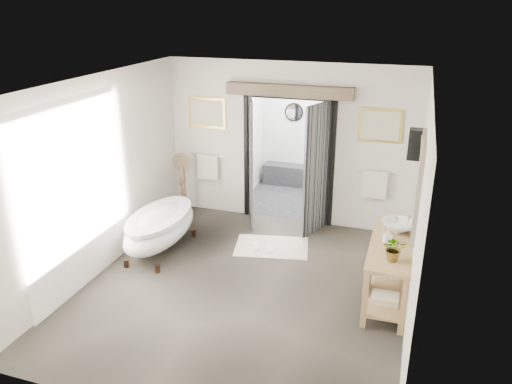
{
  "coord_description": "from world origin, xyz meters",
  "views": [
    {
      "loc": [
        2.09,
        -5.83,
        3.89
      ],
      "look_at": [
        0.0,
        0.6,
        1.25
      ],
      "focal_mm": 35.0,
      "sensor_mm": 36.0,
      "label": 1
    }
  ],
  "objects_px": {
    "basin": "(398,227)",
    "rug": "(272,247)",
    "vanity": "(387,267)",
    "clawfoot_tub": "(160,227)"
  },
  "relations": [
    {
      "from": "rug",
      "to": "basin",
      "type": "xyz_separation_m",
      "value": [
        1.98,
        -0.6,
        0.92
      ]
    },
    {
      "from": "basin",
      "to": "rug",
      "type": "bearing_deg",
      "value": 149.89
    },
    {
      "from": "vanity",
      "to": "rug",
      "type": "bearing_deg",
      "value": 152.45
    },
    {
      "from": "clawfoot_tub",
      "to": "vanity",
      "type": "xyz_separation_m",
      "value": [
        3.59,
        -0.32,
        0.07
      ]
    },
    {
      "from": "vanity",
      "to": "basin",
      "type": "bearing_deg",
      "value": 79.25
    },
    {
      "from": "clawfoot_tub",
      "to": "vanity",
      "type": "height_order",
      "value": "clawfoot_tub"
    },
    {
      "from": "vanity",
      "to": "basin",
      "type": "relative_size",
      "value": 3.4
    },
    {
      "from": "vanity",
      "to": "rug",
      "type": "height_order",
      "value": "vanity"
    },
    {
      "from": "basin",
      "to": "vanity",
      "type": "bearing_deg",
      "value": -114.14
    },
    {
      "from": "clawfoot_tub",
      "to": "rug",
      "type": "xyz_separation_m",
      "value": [
        1.69,
        0.68,
        -0.43
      ]
    }
  ]
}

